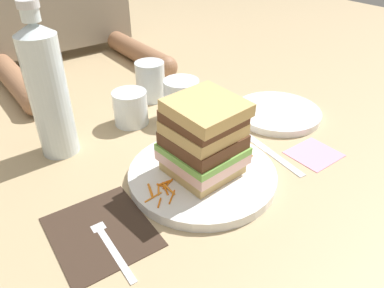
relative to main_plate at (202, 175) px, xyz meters
name	(u,v)px	position (x,y,z in m)	size (l,w,h in m)	color
ground_plane	(197,185)	(-0.02, -0.01, -0.01)	(3.00, 3.00, 0.00)	tan
main_plate	(202,175)	(0.00, 0.00, 0.00)	(0.26, 0.26, 0.02)	white
sandwich	(203,138)	(0.00, 0.00, 0.08)	(0.12, 0.13, 0.14)	tan
carrot_shred_0	(171,191)	(-0.08, -0.01, 0.01)	(0.00, 0.00, 0.03)	orange
carrot_shred_1	(163,186)	(-0.08, 0.00, 0.01)	(0.00, 0.00, 0.02)	orange
carrot_shred_2	(159,203)	(-0.11, -0.03, 0.01)	(0.00, 0.00, 0.02)	orange
carrot_shred_3	(172,197)	(-0.08, -0.03, 0.01)	(0.00, 0.00, 0.03)	orange
carrot_shred_4	(150,190)	(-0.10, 0.01, 0.01)	(0.00, 0.00, 0.03)	orange
carrot_shred_5	(153,197)	(-0.11, -0.01, 0.01)	(0.00, 0.00, 0.03)	orange
carrot_shred_6	(164,183)	(-0.07, 0.01, 0.01)	(0.00, 0.00, 0.02)	orange
carrot_shred_7	(168,184)	(-0.07, 0.00, 0.01)	(0.00, 0.00, 0.03)	orange
carrot_shred_8	(158,191)	(-0.09, 0.00, 0.01)	(0.00, 0.00, 0.02)	orange
carrot_shred_9	(165,189)	(-0.08, 0.00, 0.01)	(0.00, 0.00, 0.03)	orange
carrot_shred_10	(242,150)	(0.10, 0.00, 0.01)	(0.00, 0.00, 0.03)	orange
carrot_shred_11	(232,153)	(0.08, 0.01, 0.01)	(0.00, 0.00, 0.03)	orange
carrot_shred_12	(238,150)	(0.09, 0.01, 0.01)	(0.00, 0.00, 0.03)	orange
carrot_shred_13	(244,145)	(0.11, 0.01, 0.01)	(0.00, 0.00, 0.03)	orange
carrot_shred_14	(237,154)	(0.08, 0.00, 0.01)	(0.00, 0.00, 0.03)	orange
carrot_shred_15	(238,157)	(0.07, -0.01, 0.01)	(0.00, 0.00, 0.03)	orange
carrot_shred_16	(247,155)	(0.09, -0.01, 0.01)	(0.00, 0.00, 0.02)	orange
carrot_shred_17	(234,152)	(0.08, 0.01, 0.01)	(0.00, 0.00, 0.03)	orange
napkin_dark	(100,231)	(-0.20, -0.01, -0.01)	(0.14, 0.16, 0.00)	#38281E
fork	(106,238)	(-0.20, -0.03, 0.00)	(0.02, 0.17, 0.00)	silver
knife	(269,151)	(0.16, -0.01, -0.01)	(0.04, 0.20, 0.00)	silver
juice_glass	(182,102)	(0.10, 0.20, 0.03)	(0.08, 0.08, 0.09)	white
water_bottle	(48,90)	(-0.17, 0.24, 0.12)	(0.07, 0.07, 0.28)	silver
empty_tumbler_0	(150,81)	(0.10, 0.33, 0.04)	(0.07, 0.07, 0.09)	silver
empty_tumbler_1	(131,108)	(0.00, 0.25, 0.03)	(0.07, 0.07, 0.07)	silver
side_plate	(277,113)	(0.28, 0.08, 0.00)	(0.20, 0.20, 0.02)	white
napkin_pink	(314,154)	(0.22, -0.07, -0.01)	(0.09, 0.08, 0.00)	pink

